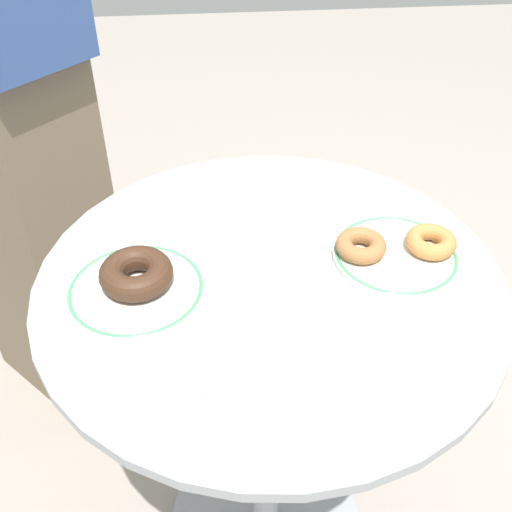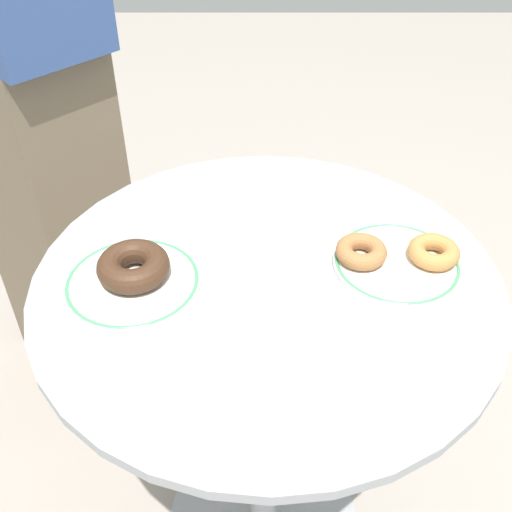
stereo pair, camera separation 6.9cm
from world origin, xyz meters
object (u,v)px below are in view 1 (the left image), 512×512
at_px(plate_right, 395,255).
at_px(donut_chocolate, 136,273).
at_px(plate_left, 136,290).
at_px(donut_old_fashioned, 431,242).
at_px(donut_cinnamon, 361,245).
at_px(cafe_table, 268,389).
at_px(paper_napkin, 246,360).

relative_size(plate_right, donut_chocolate, 1.82).
bearing_deg(plate_left, donut_old_fashioned, 6.18).
height_order(plate_right, donut_old_fashioned, donut_old_fashioned).
bearing_deg(donut_chocolate, plate_right, 5.06).
relative_size(donut_old_fashioned, donut_cinnamon, 1.00).
xyz_separation_m(cafe_table, donut_old_fashioned, (0.26, 0.03, 0.30)).
bearing_deg(cafe_table, donut_old_fashioned, 6.64).
relative_size(donut_chocolate, paper_napkin, 0.73).
height_order(donut_chocolate, donut_old_fashioned, donut_chocolate).
distance_m(plate_left, paper_napkin, 0.21).
height_order(plate_left, donut_old_fashioned, donut_old_fashioned).
bearing_deg(donut_old_fashioned, donut_cinnamon, 179.41).
xyz_separation_m(plate_right, donut_old_fashioned, (0.06, 0.01, 0.02)).
bearing_deg(plate_left, paper_napkin, -44.03).
relative_size(donut_chocolate, donut_old_fashioned, 1.37).
bearing_deg(plate_right, donut_old_fashioned, 5.23).
bearing_deg(donut_cinnamon, cafe_table, -167.97).
xyz_separation_m(plate_left, plate_right, (0.40, 0.04, -0.00)).
xyz_separation_m(cafe_table, donut_cinnamon, (0.15, 0.03, 0.30)).
xyz_separation_m(cafe_table, plate_right, (0.20, 0.02, 0.28)).
relative_size(cafe_table, donut_cinnamon, 9.64).
height_order(cafe_table, plate_left, plate_left).
height_order(cafe_table, paper_napkin, paper_napkin).
relative_size(plate_right, donut_old_fashioned, 2.49).
distance_m(donut_chocolate, donut_old_fashioned, 0.46).
bearing_deg(donut_chocolate, donut_old_fashioned, 5.08).
xyz_separation_m(cafe_table, plate_left, (-0.20, -0.02, 0.28)).
bearing_deg(donut_old_fashioned, plate_right, -174.77).
height_order(donut_chocolate, paper_napkin, donut_chocolate).
relative_size(cafe_table, paper_napkin, 5.13).
bearing_deg(donut_cinnamon, donut_old_fashioned, -0.59).
bearing_deg(donut_old_fashioned, plate_left, -173.82).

